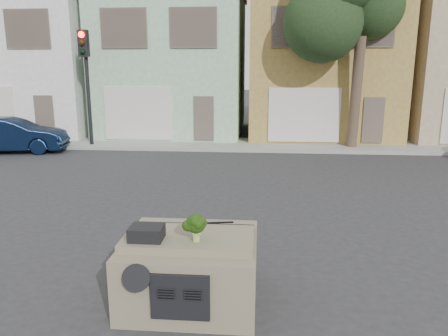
# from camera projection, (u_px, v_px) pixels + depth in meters

# --- Properties ---
(ground_plane) EXTENTS (120.00, 120.00, 0.00)m
(ground_plane) POSITION_uv_depth(u_px,v_px,m) (212.00, 229.00, 9.76)
(ground_plane) COLOR #303033
(ground_plane) RESTS_ON ground
(sidewalk) EXTENTS (40.00, 3.00, 0.15)m
(sidewalk) POSITION_uv_depth(u_px,v_px,m) (238.00, 144.00, 19.93)
(sidewalk) COLOR gray
(sidewalk) RESTS_ON ground
(townhouse_white) EXTENTS (7.20, 8.20, 7.55)m
(townhouse_white) POSITION_uv_depth(u_px,v_px,m) (41.00, 62.00, 23.87)
(townhouse_white) COLOR white
(townhouse_white) RESTS_ON ground
(townhouse_mint) EXTENTS (7.20, 8.20, 7.55)m
(townhouse_mint) POSITION_uv_depth(u_px,v_px,m) (177.00, 62.00, 23.26)
(townhouse_mint) COLOR #9DC8A1
(townhouse_mint) RESTS_ON ground
(townhouse_tan) EXTENTS (7.20, 8.20, 7.55)m
(townhouse_tan) POSITION_uv_depth(u_px,v_px,m) (319.00, 62.00, 22.65)
(townhouse_tan) COLOR #A28340
(townhouse_tan) RESTS_ON ground
(navy_sedan) EXTENTS (4.61, 2.31, 1.45)m
(navy_sedan) POSITION_uv_depth(u_px,v_px,m) (14.00, 152.00, 18.49)
(navy_sedan) COLOR black
(navy_sedan) RESTS_ON ground
(traffic_signal) EXTENTS (0.40, 0.40, 5.10)m
(traffic_signal) POSITION_uv_depth(u_px,v_px,m) (87.00, 90.00, 18.93)
(traffic_signal) COLOR black
(traffic_signal) RESTS_ON ground
(tree_near) EXTENTS (4.40, 4.00, 8.50)m
(tree_near) POSITION_uv_depth(u_px,v_px,m) (359.00, 49.00, 17.90)
(tree_near) COLOR #1F3419
(tree_near) RESTS_ON ground
(car_dashboard) EXTENTS (2.00, 1.80, 1.12)m
(car_dashboard) POSITION_uv_depth(u_px,v_px,m) (191.00, 266.00, 6.72)
(car_dashboard) COLOR #786F56
(car_dashboard) RESTS_ON ground
(instrument_hump) EXTENTS (0.48, 0.38, 0.20)m
(instrument_hump) POSITION_uv_depth(u_px,v_px,m) (147.00, 233.00, 6.28)
(instrument_hump) COLOR black
(instrument_hump) RESTS_ON car_dashboard
(wiper_arm) EXTENTS (0.69, 0.15, 0.02)m
(wiper_arm) POSITION_uv_depth(u_px,v_px,m) (212.00, 223.00, 6.94)
(wiper_arm) COLOR black
(wiper_arm) RESTS_ON car_dashboard
(broccoli) EXTENTS (0.39, 0.39, 0.42)m
(broccoli) POSITION_uv_depth(u_px,v_px,m) (196.00, 227.00, 6.20)
(broccoli) COLOR black
(broccoli) RESTS_ON car_dashboard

